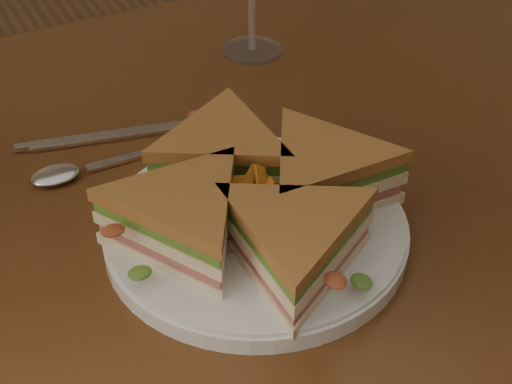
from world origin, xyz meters
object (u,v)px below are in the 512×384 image
sandwich_wedges (256,197)px  spoon (79,170)px  table (213,242)px  plate (256,229)px  knife (112,136)px

sandwich_wedges → spoon: size_ratio=1.56×
table → sandwich_wedges: sandwich_wedges is taller
plate → sandwich_wedges: (0.00, 0.00, 0.04)m
table → spoon: (-0.12, 0.05, 0.10)m
table → knife: (-0.07, 0.10, 0.10)m
table → plate: bearing=-93.4°
plate → knife: size_ratio=1.26×
plate → knife: 0.22m
plate → table: bearing=86.6°
table → knife: knife is taller
table → spoon: bearing=155.5°
spoon → table: bearing=-22.8°
plate → spoon: plate is taller
spoon → knife: bearing=44.2°
table → plate: plate is taller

